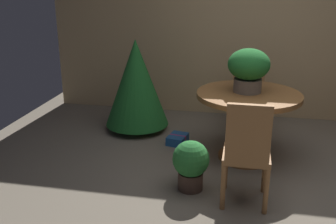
% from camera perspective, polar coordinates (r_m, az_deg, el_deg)
% --- Properties ---
extents(ground_plane, '(6.60, 6.60, 0.00)m').
position_cam_1_polar(ground_plane, '(3.90, 12.76, -10.83)').
color(ground_plane, '#756B5B').
extents(back_wall_panel, '(6.00, 0.10, 2.60)m').
position_cam_1_polar(back_wall_panel, '(5.64, 13.40, 12.26)').
color(back_wall_panel, tan).
rests_on(back_wall_panel, ground_plane).
extents(round_dining_table, '(1.11, 1.11, 0.76)m').
position_cam_1_polar(round_dining_table, '(4.29, 11.53, -0.20)').
color(round_dining_table, brown).
rests_on(round_dining_table, ground_plane).
extents(flower_vase, '(0.44, 0.44, 0.46)m').
position_cam_1_polar(flower_vase, '(4.20, 11.68, 6.35)').
color(flower_vase, '#665B51').
rests_on(flower_vase, round_dining_table).
extents(wooden_chair_far, '(0.45, 0.38, 0.88)m').
position_cam_1_polar(wooden_chair_far, '(5.24, 11.57, 3.01)').
color(wooden_chair_far, '#9E6B3D').
rests_on(wooden_chair_far, ground_plane).
extents(wooden_chair_near, '(0.40, 0.41, 0.97)m').
position_cam_1_polar(wooden_chair_near, '(3.39, 11.43, -5.46)').
color(wooden_chair_near, '#9E6B3D').
rests_on(wooden_chair_near, ground_plane).
extents(holiday_tree, '(0.82, 0.82, 1.20)m').
position_cam_1_polar(holiday_tree, '(5.04, -4.64, 4.29)').
color(holiday_tree, brown).
rests_on(holiday_tree, ground_plane).
extents(gift_box_blue, '(0.25, 0.31, 0.10)m').
position_cam_1_polar(gift_box_blue, '(4.77, 1.40, -3.98)').
color(gift_box_blue, '#1E569E').
rests_on(gift_box_blue, ground_plane).
extents(potted_plant, '(0.35, 0.35, 0.49)m').
position_cam_1_polar(potted_plant, '(3.69, 3.33, -7.44)').
color(potted_plant, '#4C382D').
rests_on(potted_plant, ground_plane).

